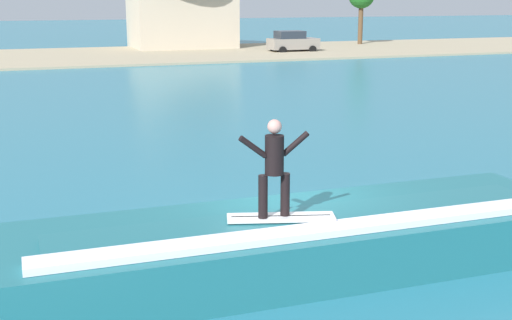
% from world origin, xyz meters
% --- Properties ---
extents(ground_plane, '(260.00, 260.00, 0.00)m').
position_xyz_m(ground_plane, '(0.00, 0.00, 0.00)').
color(ground_plane, teal).
extents(wave_crest, '(10.53, 2.88, 1.08)m').
position_xyz_m(wave_crest, '(-0.26, -1.38, 0.51)').
color(wave_crest, '#1E6770').
rests_on(wave_crest, ground_plane).
extents(surfboard, '(1.89, 0.90, 0.06)m').
position_xyz_m(surfboard, '(-0.78, -1.69, 1.11)').
color(surfboard, white).
rests_on(surfboard, wave_crest).
extents(surfer, '(1.25, 0.32, 1.68)m').
position_xyz_m(surfer, '(-0.90, -1.69, 2.08)').
color(surfer, black).
rests_on(surfer, surfboard).
extents(shoreline_bank, '(120.00, 17.12, 0.15)m').
position_xyz_m(shoreline_bank, '(0.00, 43.88, 0.08)').
color(shoreline_bank, tan).
rests_on(shoreline_bank, ground_plane).
extents(car_far_shore, '(4.22, 2.29, 1.86)m').
position_xyz_m(car_far_shore, '(17.66, 42.36, 0.95)').
color(car_far_shore, gray).
rests_on(car_far_shore, ground_plane).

